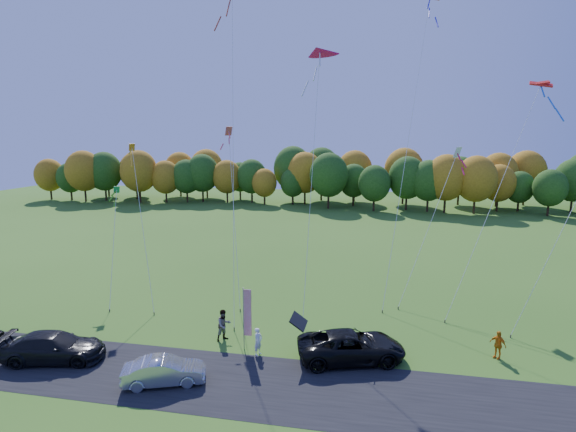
% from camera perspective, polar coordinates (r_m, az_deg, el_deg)
% --- Properties ---
extents(ground, '(160.00, 160.00, 0.00)m').
position_cam_1_polar(ground, '(27.97, -2.46, -16.46)').
color(ground, '#325F19').
extents(asphalt_strip, '(90.00, 6.00, 0.01)m').
position_cam_1_polar(asphalt_strip, '(24.57, -4.79, -20.51)').
color(asphalt_strip, black).
rests_on(asphalt_strip, ground).
extents(tree_line, '(116.00, 12.00, 10.00)m').
position_cam_1_polar(tree_line, '(80.51, 6.72, 1.10)').
color(tree_line, '#1E4711').
rests_on(tree_line, ground).
extents(black_suv, '(6.58, 4.38, 1.68)m').
position_cam_1_polar(black_suv, '(26.58, 8.03, -16.04)').
color(black_suv, black).
rests_on(black_suv, ground).
extents(silver_sedan, '(4.38, 2.80, 1.36)m').
position_cam_1_polar(silver_sedan, '(25.05, -15.46, -18.45)').
color(silver_sedan, '#B0AFB4').
rests_on(silver_sedan, ground).
extents(dark_truck_a, '(5.91, 3.44, 1.61)m').
position_cam_1_polar(dark_truck_a, '(29.44, -27.61, -14.52)').
color(dark_truck_a, black).
rests_on(dark_truck_a, ground).
extents(person_tailgate_a, '(0.59, 0.70, 1.62)m').
position_cam_1_polar(person_tailgate_a, '(26.98, -3.82, -15.61)').
color(person_tailgate_a, white).
rests_on(person_tailgate_a, ground).
extents(person_tailgate_b, '(1.18, 1.21, 1.96)m').
position_cam_1_polar(person_tailgate_b, '(28.86, -8.15, -13.54)').
color(person_tailgate_b, gray).
rests_on(person_tailgate_b, ground).
extents(person_east, '(0.98, 0.93, 1.64)m').
position_cam_1_polar(person_east, '(29.11, 25.09, -14.57)').
color(person_east, orange).
rests_on(person_east, ground).
extents(feather_flag, '(0.51, 0.07, 3.80)m').
position_cam_1_polar(feather_flag, '(27.05, -5.28, -12.06)').
color(feather_flag, '#999999').
rests_on(feather_flag, ground).
extents(kite_delta_blue, '(4.91, 12.72, 26.03)m').
position_cam_1_polar(kite_delta_blue, '(33.90, -7.01, 10.14)').
color(kite_delta_blue, '#4C3F33').
rests_on(kite_delta_blue, ground).
extents(kite_parafoil_orange, '(5.13, 13.71, 25.26)m').
position_cam_1_polar(kite_parafoil_orange, '(37.91, 15.11, 9.73)').
color(kite_parafoil_orange, '#4C3F33').
rests_on(kite_parafoil_orange, ground).
extents(kite_delta_red, '(2.80, 9.71, 20.54)m').
position_cam_1_polar(kite_delta_red, '(33.94, 3.43, 11.92)').
color(kite_delta_red, '#4C3F33').
rests_on(kite_delta_red, ground).
extents(kite_parafoil_rainbow, '(8.63, 8.12, 16.95)m').
position_cam_1_polar(kite_parafoil_rainbow, '(35.34, 24.88, 2.33)').
color(kite_parafoil_rainbow, '#4C3F33').
rests_on(kite_parafoil_rainbow, ground).
extents(kite_diamond_yellow, '(4.98, 6.56, 12.22)m').
position_cam_1_polar(kite_diamond_yellow, '(35.93, -18.03, -0.97)').
color(kite_diamond_yellow, '#4C3F33').
rests_on(kite_diamond_yellow, ground).
extents(kite_diamond_green, '(2.87, 6.18, 8.76)m').
position_cam_1_polar(kite_diamond_green, '(37.28, -21.30, -3.47)').
color(kite_diamond_green, '#4C3F33').
rests_on(kite_diamond_green, ground).
extents(kite_diamond_white, '(5.21, 6.91, 12.10)m').
position_cam_1_polar(kite_diamond_white, '(36.12, 17.52, -1.18)').
color(kite_diamond_white, '#4C3F33').
rests_on(kite_diamond_white, ground).
extents(kite_diamond_pink, '(3.14, 6.41, 13.63)m').
position_cam_1_polar(kite_diamond_pink, '(34.61, -6.87, 0.19)').
color(kite_diamond_pink, '#4C3F33').
rests_on(kite_diamond_pink, ground).
extents(kite_diamond_blue_low, '(5.01, 3.11, 10.76)m').
position_cam_1_polar(kite_diamond_blue_low, '(32.69, 30.31, -4.31)').
color(kite_diamond_blue_low, '#4C3F33').
rests_on(kite_diamond_blue_low, ground).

